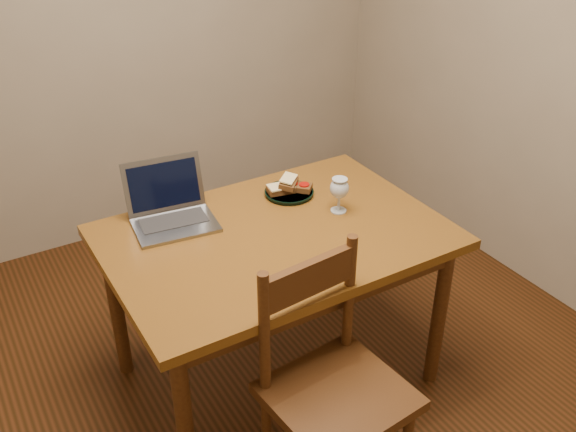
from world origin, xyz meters
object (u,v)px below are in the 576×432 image
milk_glass (339,195)px  table (276,251)px  laptop (170,206)px  chair (334,379)px  plate (289,193)px

milk_glass → table: bearing=-177.6°
milk_glass → laptop: 0.68m
table → chair: size_ratio=2.72×
table → laptop: size_ratio=3.71×
table → laptop: (-0.31, 0.31, 0.15)m
chair → milk_glass: bearing=49.5°
milk_glass → laptop: bearing=154.6°
plate → laptop: size_ratio=0.61×
plate → laptop: bearing=172.5°
table → chair: chair is taller
table → plate: (0.21, 0.24, 0.09)m
milk_glass → laptop: (-0.62, 0.29, -0.01)m
table → plate: plate is taller
table → plate: bearing=49.3°
chair → laptop: bearing=97.4°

